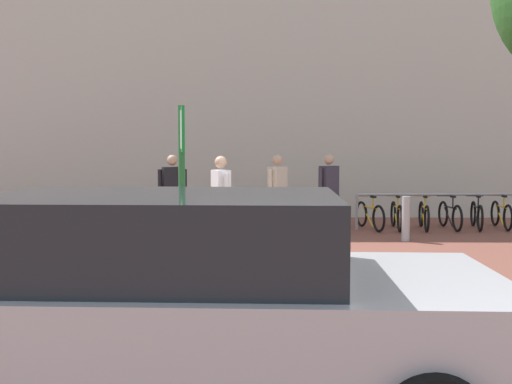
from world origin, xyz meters
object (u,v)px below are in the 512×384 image
(person_suited_dark, at_px, (329,188))
(bike_at_sign, at_px, (178,272))
(bike_rack_cluster, at_px, (436,214))
(parking_sign_post, at_px, (182,175))
(bollard_steel, at_px, (406,219))
(person_suited_navy, at_px, (173,190))
(person_shirt_white, at_px, (277,190))
(car_silver_sedan, at_px, (186,304))
(person_casual_tan, at_px, (221,197))

(person_suited_dark, bearing_deg, bike_at_sign, -112.82)
(person_suited_dark, bearing_deg, bike_rack_cluster, 13.17)
(parking_sign_post, relative_size, bollard_steel, 2.62)
(bike_rack_cluster, relative_size, person_suited_navy, 2.18)
(parking_sign_post, xyz_separation_m, person_shirt_white, (1.22, 5.55, -0.56))
(bollard_steel, height_order, car_silver_sedan, car_silver_sedan)
(bike_rack_cluster, relative_size, person_shirt_white, 2.18)
(person_suited_dark, relative_size, person_casual_tan, 1.00)
(person_shirt_white, bearing_deg, bike_at_sign, -103.85)
(bike_rack_cluster, height_order, person_suited_dark, person_suited_dark)
(parking_sign_post, bearing_deg, bike_at_sign, 114.05)
(bike_at_sign, xyz_separation_m, car_silver_sedan, (0.52, -2.99, 0.41))
(person_suited_dark, bearing_deg, parking_sign_post, -111.32)
(person_casual_tan, bearing_deg, person_suited_dark, 48.37)
(bike_rack_cluster, distance_m, person_suited_dark, 2.68)
(person_shirt_white, bearing_deg, bike_rack_cluster, 16.53)
(person_suited_navy, bearing_deg, car_silver_sedan, -80.21)
(person_suited_dark, height_order, person_suited_navy, same)
(bike_at_sign, relative_size, person_casual_tan, 0.97)
(bike_rack_cluster, bearing_deg, person_shirt_white, -163.47)
(person_shirt_white, bearing_deg, person_suited_dark, 23.61)
(parking_sign_post, xyz_separation_m, person_suited_navy, (-0.96, 5.27, -0.56))
(person_shirt_white, distance_m, person_casual_tan, 2.22)
(parking_sign_post, distance_m, person_shirt_white, 5.71)
(bike_rack_cluster, relative_size, car_silver_sedan, 0.86)
(parking_sign_post, distance_m, person_casual_tan, 3.63)
(bike_at_sign, distance_m, bollard_steel, 6.06)
(bike_at_sign, height_order, person_shirt_white, person_shirt_white)
(parking_sign_post, distance_m, car_silver_sedan, 2.91)
(person_shirt_white, bearing_deg, person_casual_tan, -118.08)
(bike_rack_cluster, bearing_deg, bike_at_sign, -127.84)
(bollard_steel, xyz_separation_m, person_suited_dark, (-1.42, 1.17, 0.53))
(person_suited_navy, xyz_separation_m, car_silver_sedan, (1.39, -8.05, -0.23))
(bike_rack_cluster, xyz_separation_m, person_suited_navy, (-5.86, -1.36, 0.64))
(bike_at_sign, xyz_separation_m, person_suited_dark, (2.45, 5.83, 0.63))
(parking_sign_post, xyz_separation_m, person_casual_tan, (0.18, 3.59, -0.56))
(parking_sign_post, relative_size, person_suited_navy, 1.37)
(car_silver_sedan, bearing_deg, parking_sign_post, 98.74)
(bike_rack_cluster, height_order, car_silver_sedan, car_silver_sedan)
(person_shirt_white, distance_m, car_silver_sedan, 8.36)
(bollard_steel, bearing_deg, car_silver_sedan, -113.65)
(bike_at_sign, distance_m, car_silver_sedan, 3.06)
(bike_rack_cluster, distance_m, person_suited_navy, 6.05)
(bike_at_sign, relative_size, bollard_steel, 1.86)
(car_silver_sedan, bearing_deg, bike_rack_cluster, 64.59)
(parking_sign_post, xyz_separation_m, bike_at_sign, (-0.09, 0.21, -1.19))
(person_shirt_white, relative_size, person_suited_navy, 1.00)
(bike_at_sign, distance_m, person_suited_navy, 5.17)
(bike_at_sign, bearing_deg, person_shirt_white, 76.15)
(parking_sign_post, relative_size, bike_at_sign, 1.41)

